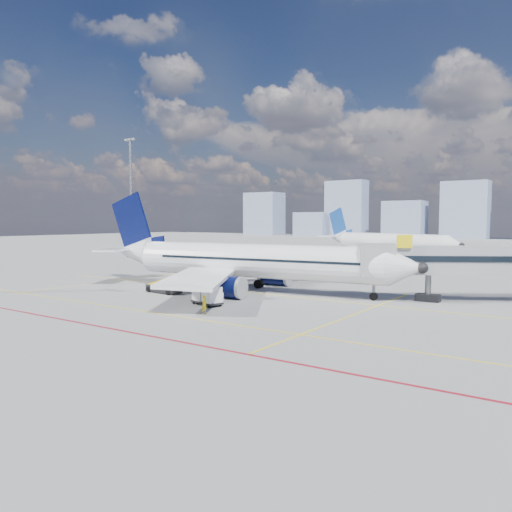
{
  "coord_description": "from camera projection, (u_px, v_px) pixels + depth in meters",
  "views": [
    {
      "loc": [
        30.26,
        -34.55,
        7.58
      ],
      "look_at": [
        1.44,
        6.87,
        4.0
      ],
      "focal_mm": 35.0,
      "sensor_mm": 36.0,
      "label": 1
    }
  ],
  "objects": [
    {
      "name": "ground",
      "position": [
        201.0,
        303.0,
        46.07
      ],
      "size": [
        420.0,
        420.0,
        0.0
      ],
      "primitive_type": "plane",
      "color": "gray",
      "rests_on": "ground"
    },
    {
      "name": "apron_markings",
      "position": [
        166.0,
        308.0,
        43.19
      ],
      "size": [
        90.0,
        35.12,
        0.01
      ],
      "color": "yellow",
      "rests_on": "ground"
    },
    {
      "name": "floodlight_mast_nw",
      "position": [
        131.0,
        193.0,
        109.19
      ],
      "size": [
        3.2,
        0.61,
        25.45
      ],
      "color": "slate",
      "rests_on": "ground"
    },
    {
      "name": "distant_skyline",
      "position": [
        477.0,
        210.0,
        208.3
      ],
      "size": [
        253.17,
        14.34,
        31.29
      ],
      "color": "#7684A3",
      "rests_on": "ground"
    },
    {
      "name": "main_aircraft",
      "position": [
        243.0,
        261.0,
        53.9
      ],
      "size": [
        37.8,
        32.87,
        11.07
      ],
      "rotation": [
        0.0,
        0.0,
        0.12
      ],
      "color": "silver",
      "rests_on": "ground"
    },
    {
      "name": "second_aircraft",
      "position": [
        386.0,
        242.0,
        102.02
      ],
      "size": [
        33.99,
        28.71,
        10.63
      ],
      "rotation": [
        0.0,
        0.0,
        -0.4
      ],
      "color": "silver",
      "rests_on": "ground"
    },
    {
      "name": "baggage_tug",
      "position": [
        208.0,
        296.0,
        45.4
      ],
      "size": [
        2.58,
        2.03,
        1.59
      ],
      "rotation": [
        0.0,
        0.0,
        0.33
      ],
      "color": "silver",
      "rests_on": "ground"
    },
    {
      "name": "cargo_dolly",
      "position": [
        207.0,
        295.0,
        44.66
      ],
      "size": [
        3.44,
        2.22,
        1.75
      ],
      "rotation": [
        0.0,
        0.0,
        -0.27
      ],
      "color": "black",
      "rests_on": "ground"
    },
    {
      "name": "belt_loader",
      "position": [
        165.0,
        287.0,
        52.25
      ],
      "size": [
        6.13,
        2.03,
        2.47
      ],
      "rotation": [
        0.0,
        0.0,
        -0.1
      ],
      "color": "black",
      "rests_on": "ground"
    },
    {
      "name": "ramp_worker",
      "position": [
        204.0,
        305.0,
        40.43
      ],
      "size": [
        0.41,
        0.6,
        1.56
      ],
      "primitive_type": "imported",
      "rotation": [
        0.0,
        0.0,
        1.64
      ],
      "color": "yellow",
      "rests_on": "ground"
    }
  ]
}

